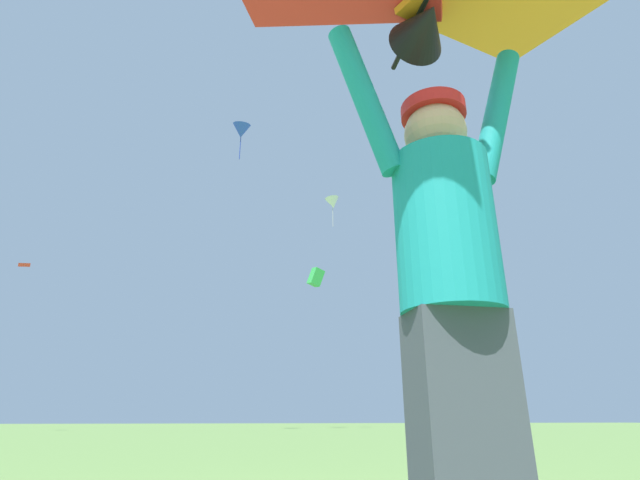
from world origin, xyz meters
The scene contains 6 objects.
kite_flyer_person centered at (0.29, 0.04, 0.94)m, with size 0.81×0.36×1.92m.
distant_kite_green_mid_left centered at (5.78, 25.47, 8.53)m, with size 1.05×0.89×1.25m.
distant_kite_red_overhead_distant centered at (-8.77, 21.85, 7.10)m, with size 0.63×0.63×0.14m.
distant_kite_white_low_left centered at (6.50, 24.08, 12.93)m, with size 1.25×1.16×2.00m.
distant_kite_blue_high_right centered at (0.50, 20.46, 14.82)m, with size 1.28×1.42×2.24m.
marker_flag centered at (4.23, 6.29, 1.82)m, with size 0.30×0.24×2.11m.
Camera 1 is at (-0.49, -1.32, 0.50)m, focal length 26.52 mm.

